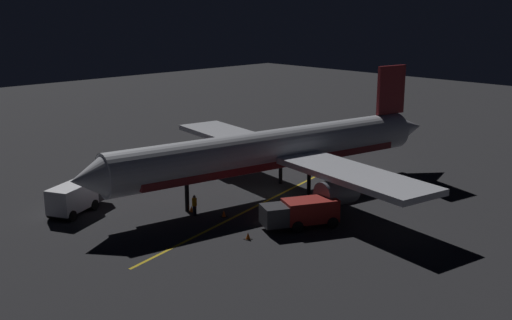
# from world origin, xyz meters

# --- Properties ---
(ground_plane) EXTENTS (180.00, 180.00, 0.20)m
(ground_plane) POSITION_xyz_m (0.00, 0.00, -0.10)
(ground_plane) COLOR #28282B
(apron_guide_stripe) EXTENTS (7.19, 29.14, 0.01)m
(apron_guide_stripe) POSITION_xyz_m (-1.73, 4.00, 0.00)
(apron_guide_stripe) COLOR gold
(apron_guide_stripe) RESTS_ON ground_plane
(airliner) EXTENTS (33.05, 37.87, 10.79)m
(airliner) POSITION_xyz_m (-0.10, -0.60, 3.92)
(airliner) COLOR silver
(airliner) RESTS_ON ground_plane
(baggage_truck) EXTENTS (4.47, 6.36, 2.47)m
(baggage_truck) POSITION_xyz_m (7.59, 15.27, 1.27)
(baggage_truck) COLOR silver
(baggage_truck) RESTS_ON ground_plane
(catering_truck) EXTENTS (4.44, 6.23, 2.17)m
(catering_truck) POSITION_xyz_m (-7.75, 4.55, 1.15)
(catering_truck) COLOR maroon
(catering_truck) RESTS_ON ground_plane
(ground_crew_worker) EXTENTS (0.40, 0.40, 1.74)m
(ground_crew_worker) POSITION_xyz_m (0.12, 8.85, 0.89)
(ground_crew_worker) COLOR black
(ground_crew_worker) RESTS_ON ground_plane
(traffic_cone_near_left) EXTENTS (0.50, 0.50, 0.55)m
(traffic_cone_near_left) POSITION_xyz_m (-1.76, 7.34, 0.25)
(traffic_cone_near_left) COLOR #EA590F
(traffic_cone_near_left) RESTS_ON ground_plane
(traffic_cone_near_right) EXTENTS (0.50, 0.50, 0.55)m
(traffic_cone_near_right) POSITION_xyz_m (-6.74, 9.34, 0.25)
(traffic_cone_near_right) COLOR #EA590F
(traffic_cone_near_right) RESTS_ON ground_plane
(traffic_cone_under_wing) EXTENTS (0.50, 0.50, 0.55)m
(traffic_cone_under_wing) POSITION_xyz_m (1.01, 8.48, 0.25)
(traffic_cone_under_wing) COLOR #EA590F
(traffic_cone_under_wing) RESTS_ON ground_plane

